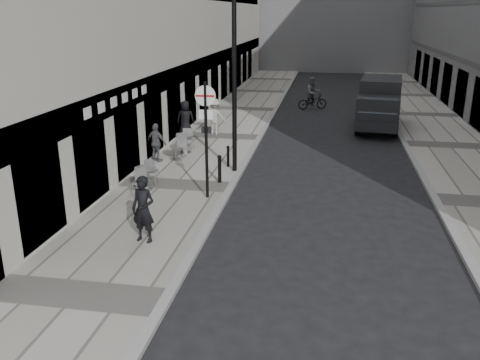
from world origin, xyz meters
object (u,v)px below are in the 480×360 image
(sign_post, at_px, (206,125))
(panel_van, at_px, (380,101))
(cyclist, at_px, (313,97))
(lamppost, at_px, (234,73))
(walking_man, at_px, (143,209))

(sign_post, xyz_separation_m, panel_van, (6.58, 12.40, -1.09))
(sign_post, distance_m, panel_van, 14.08)
(cyclist, bearing_deg, lamppost, -123.44)
(sign_post, bearing_deg, panel_van, 59.64)
(sign_post, relative_size, cyclist, 1.85)
(sign_post, relative_size, panel_van, 0.66)
(sign_post, bearing_deg, walking_man, -106.11)
(cyclist, bearing_deg, sign_post, -122.87)
(panel_van, xyz_separation_m, cyclist, (-3.72, 5.19, -0.68))
(walking_man, distance_m, lamppost, 7.44)
(lamppost, height_order, panel_van, lamppost)
(lamppost, xyz_separation_m, cyclist, (2.50, 14.47, -3.07))
(lamppost, xyz_separation_m, panel_van, (6.22, 9.28, -2.39))
(sign_post, height_order, cyclist, sign_post)
(lamppost, bearing_deg, walking_man, -100.44)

